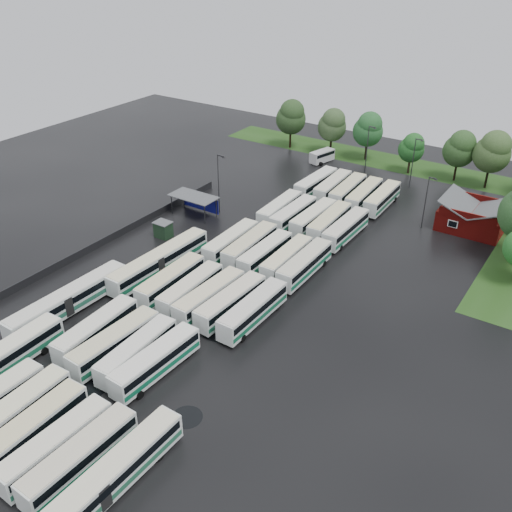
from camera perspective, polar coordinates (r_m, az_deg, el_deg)
The scene contains 53 objects.
ground at distance 75.38m, azimuth -6.36°, elevation -5.01°, with size 160.00×160.00×0.00m, color black.
brick_building at distance 99.71m, azimuth 20.81°, elevation 3.52°, with size 10.07×8.60×5.39m.
wash_shed at distance 98.36m, azimuth -6.11°, elevation 5.76°, with size 8.20×4.20×3.58m.
utility_hut at distance 92.15m, azimuth -9.26°, elevation 2.64°, with size 2.70×2.20×2.62m.
grass_strip_north at distance 125.50m, azimuth 13.66°, elevation 9.04°, with size 80.00×10.00×0.01m, color #204413.
west_fence at distance 93.55m, azimuth -13.84°, elevation 2.07°, with size 0.10×50.00×1.20m, color #2D2D30.
bus_r0c1 at distance 62.37m, azimuth -22.88°, elevation -14.24°, with size 2.96×12.02×3.32m.
bus_r0c2 at distance 60.13m, azimuth -21.52°, elevation -15.86°, with size 2.82×11.95×3.31m.
bus_r0c3 at distance 58.06m, azimuth -19.37°, elevation -17.42°, with size 2.81×11.63×3.22m.
bus_r0c4 at distance 56.37m, azimuth -17.19°, elevation -18.67°, with size 2.80×11.92×3.30m.
bus_r1c0 at distance 70.34m, azimuth -15.67°, elevation -7.15°, with size 3.08×11.94×3.29m.
bus_r1c1 at distance 67.84m, azimuth -13.95°, elevation -8.41°, with size 3.00×12.09×3.34m.
bus_r1c2 at distance 66.20m, azimuth -11.82°, elevation -9.31°, with size 2.90×11.46×3.16m.
bus_r1c3 at distance 64.37m, azimuth -9.99°, elevation -10.32°, with size 2.97×11.90×3.29m.
bus_r2c0 at distance 77.63m, azimuth -8.51°, elevation -2.45°, with size 2.74×11.85×3.28m.
bus_r2c1 at distance 75.62m, azimuth -6.55°, elevation -3.32°, with size 2.68×11.40×3.16m.
bus_r2c2 at distance 73.83m, azimuth -4.68°, elevation -4.05°, with size 2.96×11.88×3.28m.
bus_r2c3 at distance 72.59m, azimuth -2.55°, elevation -4.61°, with size 3.01×11.98×3.31m.
bus_r2c4 at distance 71.02m, azimuth -0.30°, elevation -5.43°, with size 2.67×12.05×3.35m.
bus_r3c0 at distance 86.36m, azimuth -2.52°, elevation 1.42°, with size 2.72×11.72×3.25m.
bus_r3c1 at distance 85.12m, azimuth -0.61°, elevation 1.04°, with size 2.97×12.07×3.34m.
bus_r3c2 at distance 83.32m, azimuth 0.91°, elevation 0.28°, with size 2.48×11.40×3.17m.
bus_r3c3 at distance 82.05m, azimuth 3.08°, elevation -0.27°, with size 2.65×11.39×3.16m.
bus_r3c4 at distance 80.65m, azimuth 4.88°, elevation -0.84°, with size 2.66×12.02×3.34m.
bus_r4c0 at distance 96.90m, azimuth 2.38°, elevation 4.73°, with size 2.87×11.62×3.21m.
bus_r4c1 at distance 95.16m, azimuth 3.77°, elevation 4.19°, with size 2.50×11.51×3.20m.
bus_r4c2 at distance 94.11m, azimuth 5.75°, elevation 3.81°, with size 2.61×11.67×3.24m.
bus_r4c3 at distance 92.89m, azimuth 7.35°, elevation 3.37°, with size 2.93×11.93×3.30m.
bus_r4c4 at distance 91.19m, azimuth 8.96°, elevation 2.71°, with size 2.61×11.89×3.31m.
bus_r5c0 at distance 107.63m, azimuth 6.01°, elevation 7.27°, with size 2.86×11.94×3.31m.
bus_r5c1 at distance 106.54m, azimuth 7.67°, elevation 6.90°, with size 3.00×11.80×3.26m.
bus_r5c2 at distance 105.21m, azimuth 9.17°, elevation 6.49°, with size 3.07×11.88×3.28m.
bus_r5c3 at distance 103.70m, azimuth 10.74°, elevation 6.00°, with size 3.07×12.01×3.31m.
bus_r5c4 at distance 103.12m, azimuth 12.49°, elevation 5.65°, with size 2.78×11.75×3.26m.
artic_bus_west_b at distance 82.28m, azimuth -9.62°, elevation -0.50°, with size 3.10×18.10×3.35m.
artic_bus_west_c at distance 76.58m, azimuth -18.25°, elevation -4.25°, with size 2.90×17.87×3.31m.
artic_bus_east at distance 53.89m, azimuth -15.02°, elevation -21.18°, with size 2.68×17.68×3.28m.
minibus at distance 122.87m, azimuth 6.62°, elevation 9.93°, with size 3.48×6.08×2.51m.
tree_north_0 at distance 129.31m, azimuth 3.55°, elevation 13.74°, with size 6.65×6.65×11.01m.
tree_north_1 at distance 126.39m, azimuth 7.66°, elevation 12.90°, with size 6.15×6.15×10.19m.
tree_north_2 at distance 124.00m, azimuth 11.19°, elevation 12.36°, with size 6.32×6.32×10.47m.
tree_north_3 at distance 118.65m, azimuth 15.34°, elevation 10.42°, with size 5.13×5.13×8.49m.
tree_north_4 at distance 117.27m, azimuth 19.75°, elevation 10.10°, with size 6.20×6.20×10.27m.
tree_north_5 at distance 115.46m, azimuth 22.63°, elevation 9.64°, with size 6.88×6.88×11.40m.
lamp_post_ne at distance 96.07m, azimuth 16.69°, elevation 5.49°, with size 1.39×0.27×9.01m.
lamp_post_nw at distance 97.59m, azimuth -3.72°, elevation 7.66°, with size 1.62×0.32×10.51m.
lamp_post_back_w at distance 116.35m, azimuth 11.13°, elevation 10.68°, with size 1.52×0.30×9.85m.
lamp_post_back_e at distance 111.67m, azimuth 15.50°, elevation 9.28°, with size 1.49×0.29×9.67m.
puddle_0 at distance 66.01m, azimuth -16.85°, elevation -12.22°, with size 5.62×5.62×0.01m, color black.
puddle_1 at distance 59.96m, azimuth -13.92°, elevation -16.93°, with size 3.40×3.40×0.01m, color black.
puddle_2 at distance 80.50m, azimuth -11.64°, elevation -3.01°, with size 6.38×6.38×0.01m, color black.
puddle_3 at distance 70.90m, azimuth -3.64°, elevation -7.41°, with size 4.70×4.70×0.01m, color black.
puddle_4 at distance 60.32m, azimuth -6.92°, elevation -15.70°, with size 3.23×3.23×0.01m, color black.
Camera 1 is at (40.99, -46.53, 42.86)m, focal length 40.00 mm.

